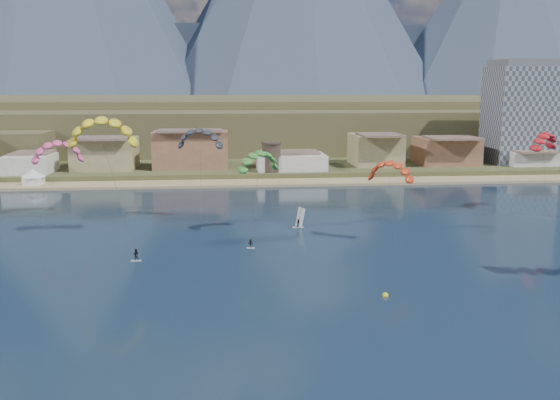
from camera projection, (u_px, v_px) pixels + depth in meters
name	position (u px, v px, depth m)	size (l,w,h in m)	color
ground	(311.00, 372.00, 53.96)	(2400.00, 2400.00, 0.00)	black
beach	(255.00, 183.00, 157.50)	(2200.00, 12.00, 0.90)	tan
land	(234.00, 111.00, 601.20)	(2200.00, 900.00, 4.00)	brown
foothills	(289.00, 121.00, 281.37)	(940.00, 210.00, 18.00)	brown
town	(114.00, 149.00, 168.10)	(400.00, 24.00, 12.00)	silver
apartment_tower	(521.00, 112.00, 183.13)	(20.00, 16.00, 32.00)	gray
watchtower	(271.00, 157.00, 164.58)	(5.82, 5.82, 8.60)	#47382D
kitesurfer_yellow	(102.00, 128.00, 97.45)	(13.75, 17.14, 24.31)	silver
kitesurfer_green	(259.00, 159.00, 101.81)	(8.88, 13.47, 16.65)	silver
distant_kite_pink	(58.00, 148.00, 116.42)	(11.17, 7.73, 17.34)	#262626
distant_kite_dark	(200.00, 135.00, 111.20)	(9.72, 6.68, 19.80)	#262626
distant_kite_orange	(390.00, 168.00, 96.37)	(8.41, 7.62, 15.76)	#262626
distant_kite_red	(544.00, 138.00, 119.60)	(8.72, 7.90, 18.33)	#262626
windsurfer	(299.00, 221.00, 108.71)	(2.19, 2.40, 3.76)	silver
buoy	(385.00, 295.00, 73.30)	(0.77, 0.77, 0.77)	yellow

